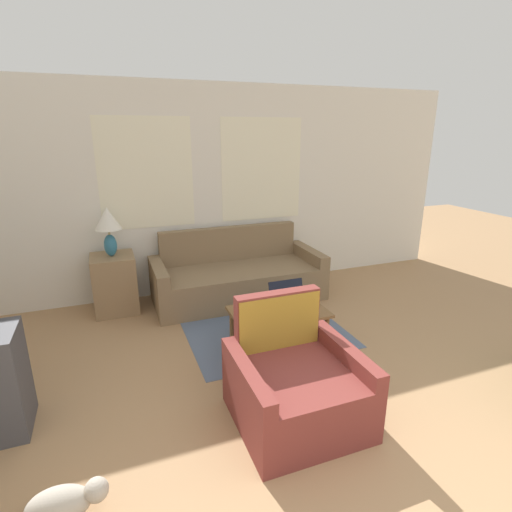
% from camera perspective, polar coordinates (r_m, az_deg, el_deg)
% --- Properties ---
extents(wall_back, '(6.90, 0.06, 2.60)m').
position_cam_1_polar(wall_back, '(5.19, -6.05, 9.30)').
color(wall_back, white).
rests_on(wall_back, ground_plane).
extents(rug, '(1.62, 1.93, 0.01)m').
position_cam_1_polar(rug, '(4.55, -0.12, -9.01)').
color(rug, slate).
rests_on(rug, ground_plane).
extents(couch, '(2.09, 0.88, 0.85)m').
position_cam_1_polar(couch, '(5.07, -2.74, -3.09)').
color(couch, '#846B4C').
rests_on(couch, ground_plane).
extents(armchair, '(0.88, 0.85, 0.87)m').
position_cam_1_polar(armchair, '(3.07, 5.44, -17.84)').
color(armchair, brown).
rests_on(armchair, ground_plane).
extents(side_table, '(0.48, 0.48, 0.68)m').
position_cam_1_polar(side_table, '(4.93, -19.52, -3.73)').
color(side_table, '#937551').
rests_on(side_table, ground_plane).
extents(table_lamp, '(0.29, 0.29, 0.56)m').
position_cam_1_polar(table_lamp, '(4.73, -20.38, 4.36)').
color(table_lamp, teal).
rests_on(table_lamp, side_table).
extents(coffee_table, '(0.90, 0.57, 0.39)m').
position_cam_1_polar(coffee_table, '(3.88, 3.23, -8.37)').
color(coffee_table, brown).
rests_on(coffee_table, ground_plane).
extents(laptop, '(0.36, 0.30, 0.25)m').
position_cam_1_polar(laptop, '(3.90, 4.89, -6.62)').
color(laptop, black).
rests_on(laptop, coffee_table).
extents(cup_navy, '(0.07, 0.07, 0.10)m').
position_cam_1_polar(cup_navy, '(3.76, -1.82, -7.63)').
color(cup_navy, gold).
rests_on(cup_navy, coffee_table).
extents(snack_bowl, '(0.22, 0.22, 0.07)m').
position_cam_1_polar(snack_bowl, '(3.89, 0.32, -6.93)').
color(snack_bowl, white).
rests_on(snack_bowl, coffee_table).
extents(cat_black, '(0.62, 0.21, 0.21)m').
position_cam_1_polar(cat_black, '(2.75, -25.87, -29.21)').
color(cat_black, '#B7AD9E').
rests_on(cat_black, ground_plane).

